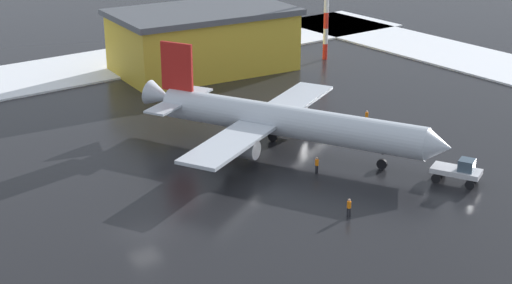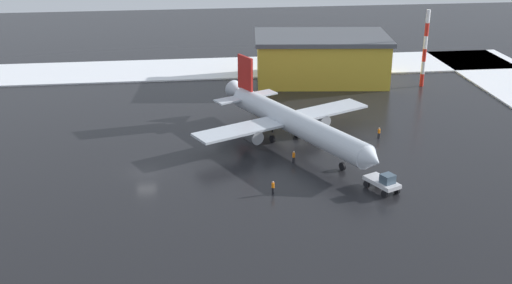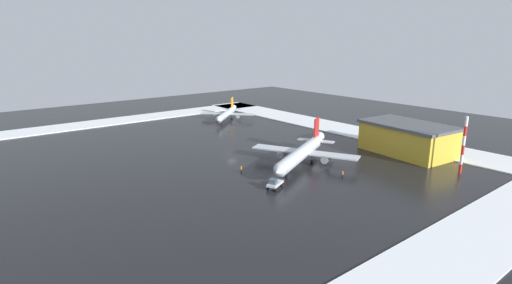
{
  "view_description": "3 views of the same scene",
  "coord_description": "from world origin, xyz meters",
  "px_view_note": "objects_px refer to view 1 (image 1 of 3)",
  "views": [
    {
      "loc": [
        27.75,
        52.5,
        30.23
      ],
      "look_at": [
        -15.36,
        -4.86,
        3.01
      ],
      "focal_mm": 55.0,
      "sensor_mm": 36.0,
      "label": 1
    },
    {
      "loc": [
        -5.1,
        77.3,
        34.57
      ],
      "look_at": [
        -14.55,
        -0.41,
        3.39
      ],
      "focal_mm": 45.0,
      "sensor_mm": 36.0,
      "label": 2
    },
    {
      "loc": [
        -90.43,
        64.06,
        31.83
      ],
      "look_at": [
        -10.56,
        -0.45,
        5.4
      ],
      "focal_mm": 28.0,
      "sensor_mm": 36.0,
      "label": 3
    }
  ],
  "objects_px": {
    "ground_crew_beside_wing": "(367,117)",
    "ground_crew_near_tug": "(317,164)",
    "cargo_hangar": "(203,40)",
    "pushback_tug": "(459,170)",
    "ground_crew_by_nose_gear": "(349,207)",
    "antenna_mast": "(326,13)",
    "airplane_distant_tail": "(282,120)"
  },
  "relations": [
    {
      "from": "ground_crew_near_tug",
      "to": "antenna_mast",
      "type": "distance_m",
      "value": 44.63
    },
    {
      "from": "cargo_hangar",
      "to": "ground_crew_near_tug",
      "type": "bearing_deg",
      "value": 78.95
    },
    {
      "from": "pushback_tug",
      "to": "cargo_hangar",
      "type": "relative_size",
      "value": 0.19
    },
    {
      "from": "cargo_hangar",
      "to": "antenna_mast",
      "type": "bearing_deg",
      "value": 168.27
    },
    {
      "from": "ground_crew_near_tug",
      "to": "cargo_hangar",
      "type": "relative_size",
      "value": 0.06
    },
    {
      "from": "ground_crew_by_nose_gear",
      "to": "airplane_distant_tail",
      "type": "bearing_deg",
      "value": 43.99
    },
    {
      "from": "antenna_mast",
      "to": "cargo_hangar",
      "type": "height_order",
      "value": "antenna_mast"
    },
    {
      "from": "ground_crew_near_tug",
      "to": "antenna_mast",
      "type": "xyz_separation_m",
      "value": [
        -29.96,
        -32.5,
        6.13
      ]
    },
    {
      "from": "ground_crew_by_nose_gear",
      "to": "antenna_mast",
      "type": "xyz_separation_m",
      "value": [
        -34.09,
        -41.47,
        6.13
      ]
    },
    {
      "from": "airplane_distant_tail",
      "to": "ground_crew_beside_wing",
      "type": "bearing_deg",
      "value": 66.43
    },
    {
      "from": "airplane_distant_tail",
      "to": "ground_crew_near_tug",
      "type": "distance_m",
      "value": 7.3
    },
    {
      "from": "airplane_distant_tail",
      "to": "pushback_tug",
      "type": "xyz_separation_m",
      "value": [
        -8.25,
        16.67,
        -2.12
      ]
    },
    {
      "from": "pushback_tug",
      "to": "ground_crew_beside_wing",
      "type": "xyz_separation_m",
      "value": [
        -4.76,
        -17.28,
        -0.31
      ]
    },
    {
      "from": "antenna_mast",
      "to": "cargo_hangar",
      "type": "relative_size",
      "value": 0.54
    },
    {
      "from": "ground_crew_by_nose_gear",
      "to": "ground_crew_near_tug",
      "type": "height_order",
      "value": "same"
    },
    {
      "from": "pushback_tug",
      "to": "ground_crew_by_nose_gear",
      "type": "xyz_separation_m",
      "value": [
        13.44,
        -0.91,
        -0.31
      ]
    },
    {
      "from": "antenna_mast",
      "to": "airplane_distant_tail",
      "type": "bearing_deg",
      "value": 41.64
    },
    {
      "from": "airplane_distant_tail",
      "to": "cargo_hangar",
      "type": "distance_m",
      "value": 33.4
    },
    {
      "from": "pushback_tug",
      "to": "antenna_mast",
      "type": "xyz_separation_m",
      "value": [
        -20.66,
        -42.37,
        5.82
      ]
    },
    {
      "from": "pushback_tug",
      "to": "airplane_distant_tail",
      "type": "bearing_deg",
      "value": -178.58
    },
    {
      "from": "ground_crew_near_tug",
      "to": "ground_crew_by_nose_gear",
      "type": "bearing_deg",
      "value": -26.1
    },
    {
      "from": "airplane_distant_tail",
      "to": "cargo_hangar",
      "type": "height_order",
      "value": "airplane_distant_tail"
    },
    {
      "from": "ground_crew_by_nose_gear",
      "to": "ground_crew_near_tug",
      "type": "relative_size",
      "value": 1.0
    },
    {
      "from": "airplane_distant_tail",
      "to": "antenna_mast",
      "type": "xyz_separation_m",
      "value": [
        -28.91,
        -25.7,
        3.7
      ]
    },
    {
      "from": "pushback_tug",
      "to": "antenna_mast",
      "type": "distance_m",
      "value": 47.5
    },
    {
      "from": "airplane_distant_tail",
      "to": "ground_crew_beside_wing",
      "type": "height_order",
      "value": "airplane_distant_tail"
    },
    {
      "from": "pushback_tug",
      "to": "ground_crew_near_tug",
      "type": "distance_m",
      "value": 13.57
    },
    {
      "from": "ground_crew_by_nose_gear",
      "to": "ground_crew_beside_wing",
      "type": "xyz_separation_m",
      "value": [
        -18.19,
        -16.37,
        0.0
      ]
    },
    {
      "from": "cargo_hangar",
      "to": "ground_crew_beside_wing",
      "type": "bearing_deg",
      "value": 100.15
    },
    {
      "from": "ground_crew_beside_wing",
      "to": "ground_crew_near_tug",
      "type": "relative_size",
      "value": 1.0
    },
    {
      "from": "pushback_tug",
      "to": "cargo_hangar",
      "type": "bearing_deg",
      "value": 151.92
    },
    {
      "from": "airplane_distant_tail",
      "to": "antenna_mast",
      "type": "relative_size",
      "value": 2.27
    }
  ]
}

